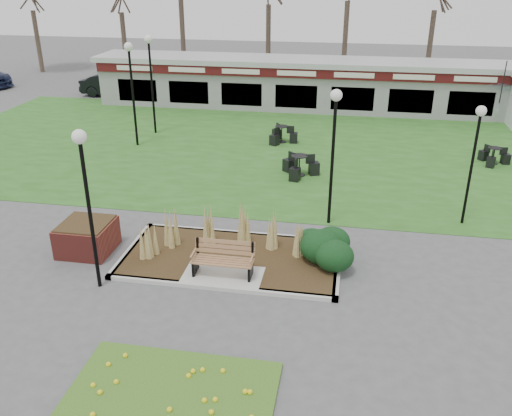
% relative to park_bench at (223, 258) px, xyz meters
% --- Properties ---
extents(ground, '(100.00, 100.00, 0.00)m').
position_rel_park_bench_xyz_m(ground, '(0.00, -0.25, -0.59)').
color(ground, '#515154').
rests_on(ground, ground).
extents(lawn, '(34.00, 16.00, 0.02)m').
position_rel_park_bench_xyz_m(lawn, '(0.00, 11.75, -0.58)').
color(lawn, '#2B5B1C').
rests_on(lawn, ground).
extents(flower_bed, '(4.20, 3.00, 0.16)m').
position_rel_park_bench_xyz_m(flower_bed, '(0.00, -4.85, -0.52)').
color(flower_bed, '#28611B').
rests_on(flower_bed, ground).
extents(planting_bed, '(6.75, 3.40, 1.27)m').
position_rel_park_bench_xyz_m(planting_bed, '(1.27, 1.10, -0.22)').
color(planting_bed, '#332614').
rests_on(planting_bed, ground).
extents(park_bench, '(1.70, 0.66, 0.93)m').
position_rel_park_bench_xyz_m(park_bench, '(0.00, 0.00, 0.00)').
color(park_bench, '#916241').
rests_on(park_bench, ground).
extents(brick_planter, '(1.50, 1.50, 0.95)m').
position_rel_park_bench_xyz_m(brick_planter, '(-4.40, 0.75, -0.11)').
color(brick_planter, maroon).
rests_on(brick_planter, ground).
extents(food_pavilion, '(24.60, 3.40, 2.90)m').
position_rel_park_bench_xyz_m(food_pavilion, '(0.00, 19.71, 0.89)').
color(food_pavilion, gray).
rests_on(food_pavilion, ground).
extents(lamp_post_near_left, '(0.36, 0.36, 4.38)m').
position_rel_park_bench_xyz_m(lamp_post_near_left, '(-3.21, -1.05, 2.61)').
color(lamp_post_near_left, black).
rests_on(lamp_post_near_left, ground).
extents(lamp_post_near_right, '(0.37, 0.37, 4.51)m').
position_rel_park_bench_xyz_m(lamp_post_near_right, '(2.69, 3.96, 2.70)').
color(lamp_post_near_right, black).
rests_on(lamp_post_near_right, ground).
extents(lamp_post_mid_left, '(0.40, 0.40, 4.79)m').
position_rel_park_bench_xyz_m(lamp_post_mid_left, '(-6.83, 10.96, 2.90)').
color(lamp_post_mid_left, black).
rests_on(lamp_post_mid_left, ground).
extents(lamp_post_mid_right, '(0.33, 0.33, 4.01)m').
position_rel_park_bench_xyz_m(lamp_post_mid_right, '(7.12, 4.73, 2.34)').
color(lamp_post_mid_right, black).
rests_on(lamp_post_mid_right, ground).
extents(lamp_post_far_left, '(0.40, 0.40, 4.86)m').
position_rel_park_bench_xyz_m(lamp_post_far_left, '(-6.68, 13.09, 2.95)').
color(lamp_post_far_left, black).
rests_on(lamp_post_far_left, ground).
extents(bistro_set_a, '(1.33, 1.51, 0.80)m').
position_rel_park_bench_xyz_m(bistro_set_a, '(-0.07, 12.62, -0.30)').
color(bistro_set_a, black).
rests_on(bistro_set_a, ground).
extents(bistro_set_b, '(1.59, 1.52, 0.86)m').
position_rel_park_bench_xyz_m(bistro_set_b, '(1.25, 8.24, -0.28)').
color(bistro_set_b, black).
rests_on(bistro_set_b, ground).
extents(bistro_set_c, '(1.27, 1.35, 0.73)m').
position_rel_park_bench_xyz_m(bistro_set_c, '(9.41, 11.13, -0.33)').
color(bistro_set_c, black).
rests_on(bistro_set_c, ground).
extents(patio_umbrella, '(1.90, 1.93, 2.29)m').
position_rel_park_bench_xyz_m(patio_umbrella, '(10.92, 17.75, 0.87)').
color(patio_umbrella, black).
rests_on(patio_umbrella, ground).
extents(car_silver, '(4.88, 3.10, 1.55)m').
position_rel_park_bench_xyz_m(car_silver, '(-12.71, 24.18, 0.18)').
color(car_silver, '#A3A3A8').
rests_on(car_silver, ground).
extents(car_black, '(4.55, 1.72, 1.48)m').
position_rel_park_bench_xyz_m(car_black, '(-12.10, 20.75, 0.15)').
color(car_black, black).
rests_on(car_black, ground).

